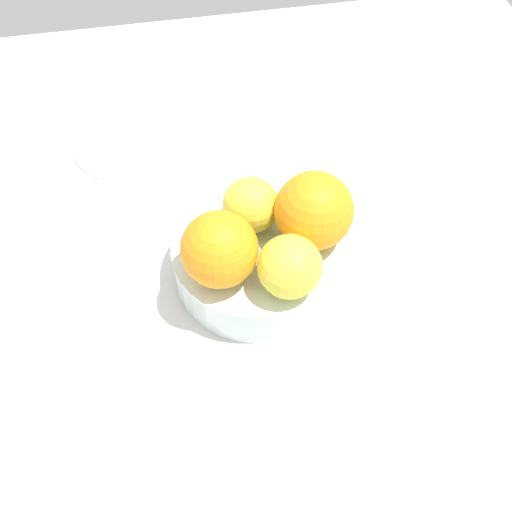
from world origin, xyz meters
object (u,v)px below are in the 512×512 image
at_px(fruit_bowl, 256,259).
at_px(orange_in_bowl_0, 314,210).
at_px(orange_in_bowl_3, 290,267).
at_px(orange_in_bowl_1, 248,206).
at_px(side_plate, 126,141).
at_px(orange_in_bowl_2, 219,250).

relative_size(fruit_bowl, orange_in_bowl_0, 2.21).
bearing_deg(orange_in_bowl_3, orange_in_bowl_1, -163.44).
bearing_deg(side_plate, orange_in_bowl_3, 27.43).
xyz_separation_m(orange_in_bowl_0, side_plate, (-0.25, -0.20, -0.09)).
bearing_deg(orange_in_bowl_0, orange_in_bowl_1, -113.75).
height_order(fruit_bowl, side_plate, fruit_bowl).
bearing_deg(orange_in_bowl_2, fruit_bowl, 125.06).
bearing_deg(orange_in_bowl_1, fruit_bowl, 6.49).
relative_size(orange_in_bowl_1, orange_in_bowl_3, 0.94).
xyz_separation_m(orange_in_bowl_1, orange_in_bowl_3, (0.09, 0.03, 0.00)).
xyz_separation_m(orange_in_bowl_3, side_plate, (-0.31, -0.16, -0.08)).
distance_m(orange_in_bowl_2, orange_in_bowl_3, 0.07).
bearing_deg(fruit_bowl, orange_in_bowl_1, -173.51).
height_order(orange_in_bowl_1, orange_in_bowl_3, orange_in_bowl_3).
relative_size(orange_in_bowl_2, orange_in_bowl_3, 1.21).
height_order(orange_in_bowl_2, side_plate, orange_in_bowl_2).
relative_size(orange_in_bowl_2, side_plate, 0.54).
height_order(fruit_bowl, orange_in_bowl_1, orange_in_bowl_1).
bearing_deg(orange_in_bowl_0, side_plate, -141.31).
distance_m(orange_in_bowl_0, orange_in_bowl_3, 0.07).
bearing_deg(side_plate, orange_in_bowl_2, 18.59).
xyz_separation_m(fruit_bowl, orange_in_bowl_0, (-0.00, 0.06, 0.07)).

